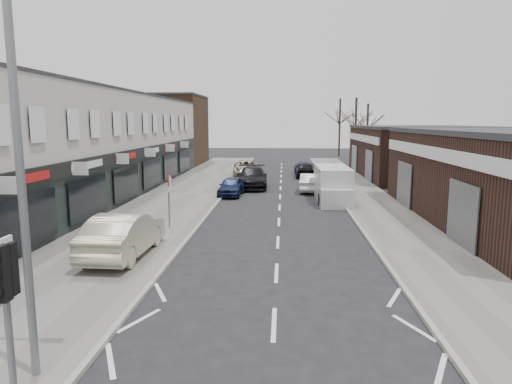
# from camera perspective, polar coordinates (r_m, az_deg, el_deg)

# --- Properties ---
(ground) EXTENTS (160.00, 160.00, 0.00)m
(ground) POSITION_cam_1_polar(r_m,az_deg,el_deg) (10.33, 2.01, -20.87)
(ground) COLOR black
(ground) RESTS_ON ground
(pavement_left) EXTENTS (5.50, 64.00, 0.12)m
(pavement_left) POSITION_cam_1_polar(r_m,az_deg,el_deg) (32.14, -9.09, -0.35)
(pavement_left) COLOR slate
(pavement_left) RESTS_ON ground
(pavement_right) EXTENTS (3.50, 64.00, 0.12)m
(pavement_right) POSITION_cam_1_polar(r_m,az_deg,el_deg) (31.87, 13.43, -0.56)
(pavement_right) COLOR slate
(pavement_right) RESTS_ON ground
(shop_terrace_left) EXTENTS (8.00, 41.00, 7.10)m
(shop_terrace_left) POSITION_cam_1_polar(r_m,az_deg,el_deg) (31.64, -22.32, 5.32)
(shop_terrace_left) COLOR beige
(shop_terrace_left) RESTS_ON ground
(brick_block_far) EXTENTS (8.00, 10.00, 8.00)m
(brick_block_far) POSITION_cam_1_polar(r_m,az_deg,el_deg) (55.70, -10.89, 7.50)
(brick_block_far) COLOR #482F1F
(brick_block_far) RESTS_ON ground
(right_unit_far) EXTENTS (10.00, 16.00, 4.50)m
(right_unit_far) POSITION_cam_1_polar(r_m,az_deg,el_deg) (44.79, 19.44, 4.64)
(right_unit_far) COLOR #341E17
(right_unit_far) RESTS_ON ground
(tree_far_a) EXTENTS (3.60, 3.60, 8.00)m
(tree_far_a) POSITION_cam_1_polar(r_m,az_deg,el_deg) (57.88, 12.20, 3.54)
(tree_far_a) COLOR #382D26
(tree_far_a) RESTS_ON ground
(tree_far_b) EXTENTS (3.60, 3.60, 7.50)m
(tree_far_b) POSITION_cam_1_polar(r_m,az_deg,el_deg) (64.18, 13.61, 3.99)
(tree_far_b) COLOR #382D26
(tree_far_b) RESTS_ON ground
(tree_far_c) EXTENTS (3.60, 3.60, 8.50)m
(tree_far_c) POSITION_cam_1_polar(r_m,az_deg,el_deg) (69.66, 10.31, 4.46)
(tree_far_c) COLOR #382D26
(tree_far_c) RESTS_ON ground
(traffic_light) EXTENTS (0.28, 0.60, 3.10)m
(traffic_light) POSITION_cam_1_polar(r_m,az_deg,el_deg) (8.77, -28.93, -10.26)
(traffic_light) COLOR slate
(traffic_light) RESTS_ON pavement_left
(street_lamp) EXTENTS (2.23, 0.22, 8.00)m
(street_lamp) POSITION_cam_1_polar(r_m,az_deg,el_deg) (9.46, -26.65, 4.87)
(street_lamp) COLOR slate
(street_lamp) RESTS_ON pavement_left
(warning_sign) EXTENTS (0.12, 0.80, 2.70)m
(warning_sign) POSITION_cam_1_polar(r_m,az_deg,el_deg) (21.84, -10.79, 0.98)
(warning_sign) COLOR slate
(warning_sign) RESTS_ON pavement_left
(white_van) EXTENTS (2.09, 5.74, 2.22)m
(white_van) POSITION_cam_1_polar(r_m,az_deg,el_deg) (29.84, 9.57, 0.86)
(white_van) COLOR silver
(white_van) RESTS_ON ground
(sedan_on_pavement) EXTENTS (1.86, 5.03, 1.64)m
(sedan_on_pavement) POSITION_cam_1_polar(r_m,az_deg,el_deg) (17.83, -16.20, -5.08)
(sedan_on_pavement) COLOR #B7AB92
(sedan_on_pavement) RESTS_ON pavement_left
(parked_car_left_a) EXTENTS (1.75, 3.90, 1.30)m
(parked_car_left_a) POSITION_cam_1_polar(r_m,az_deg,el_deg) (31.74, -3.10, 0.71)
(parked_car_left_a) COLOR #152042
(parked_car_left_a) RESTS_ON ground
(parked_car_left_b) EXTENTS (2.50, 5.66, 1.62)m
(parked_car_left_b) POSITION_cam_1_polar(r_m,az_deg,el_deg) (35.50, -0.46, 1.84)
(parked_car_left_b) COLOR black
(parked_car_left_b) RESTS_ON ground
(parked_car_left_c) EXTENTS (2.81, 5.35, 1.44)m
(parked_car_left_c) POSITION_cam_1_polar(r_m,az_deg,el_deg) (43.48, -1.24, 3.00)
(parked_car_left_c) COLOR #A49983
(parked_car_left_c) RESTS_ON ground
(parked_car_right_a) EXTENTS (1.77, 4.17, 1.34)m
(parked_car_right_a) POSITION_cam_1_polar(r_m,az_deg,el_deg) (33.79, 6.81, 1.19)
(parked_car_right_a) COLOR silver
(parked_car_right_a) RESTS_ON ground
(parked_car_right_b) EXTENTS (1.75, 4.21, 1.42)m
(parked_car_right_b) POSITION_cam_1_polar(r_m,az_deg,el_deg) (42.47, 6.13, 2.81)
(parked_car_right_b) COLOR black
(parked_car_right_b) RESTS_ON ground
(parked_car_right_c) EXTENTS (1.81, 4.33, 1.25)m
(parked_car_right_c) POSITION_cam_1_polar(r_m,az_deg,el_deg) (44.86, 5.99, 3.02)
(parked_car_right_c) COLOR #161F45
(parked_car_right_c) RESTS_ON ground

